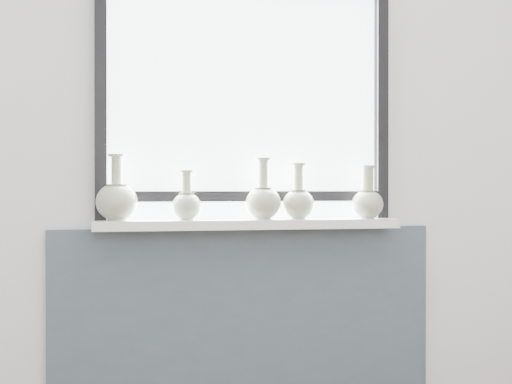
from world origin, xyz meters
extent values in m
cube|color=silver|center=(0.00, 1.81, 1.30)|extent=(3.60, 0.02, 2.60)
cube|color=#404D5C|center=(0.00, 1.78, 0.43)|extent=(1.70, 0.03, 0.86)
cube|color=white|center=(0.00, 1.71, 0.88)|extent=(1.32, 0.18, 0.04)
cube|color=black|center=(-0.62, 1.76, 1.43)|extent=(0.05, 0.06, 1.05)
cube|color=black|center=(0.62, 1.76, 1.43)|extent=(0.05, 0.06, 1.05)
cube|color=black|center=(0.00, 1.76, 1.00)|extent=(1.20, 0.05, 0.04)
cube|color=white|center=(0.00, 1.79, 1.40)|extent=(1.20, 0.01, 1.00)
cylinder|color=#A6B08F|center=(-0.56, 1.70, 0.90)|extent=(0.08, 0.08, 0.01)
ellipsoid|color=#A6B08F|center=(-0.56, 1.70, 0.98)|extent=(0.17, 0.17, 0.16)
cone|color=#A6B08F|center=(-0.56, 1.70, 1.04)|extent=(0.09, 0.09, 0.03)
cylinder|color=#A6B08F|center=(-0.56, 1.70, 1.10)|extent=(0.04, 0.04, 0.13)
cylinder|color=#A6B08F|center=(-0.56, 1.70, 1.17)|extent=(0.07, 0.07, 0.01)
cylinder|color=#A6B08F|center=(-0.27, 1.71, 0.90)|extent=(0.06, 0.06, 0.01)
ellipsoid|color=#A6B08F|center=(-0.27, 1.71, 0.96)|extent=(0.13, 0.13, 0.12)
cone|color=#A6B08F|center=(-0.27, 1.71, 1.00)|extent=(0.07, 0.07, 0.03)
cylinder|color=#A6B08F|center=(-0.27, 1.71, 1.05)|extent=(0.04, 0.04, 0.10)
cylinder|color=#A6B08F|center=(-0.27, 1.71, 1.11)|extent=(0.06, 0.06, 0.01)
cylinder|color=#A6B08F|center=(0.06, 1.69, 0.90)|extent=(0.07, 0.07, 0.01)
ellipsoid|color=#A6B08F|center=(0.06, 1.69, 0.97)|extent=(0.15, 0.15, 0.14)
cone|color=#A6B08F|center=(0.06, 1.69, 1.02)|extent=(0.08, 0.08, 0.03)
cylinder|color=#A6B08F|center=(0.06, 1.69, 1.09)|extent=(0.04, 0.04, 0.14)
cylinder|color=#A6B08F|center=(0.06, 1.69, 1.16)|extent=(0.07, 0.07, 0.01)
cylinder|color=#A6B08F|center=(0.22, 1.70, 0.90)|extent=(0.06, 0.06, 0.01)
ellipsoid|color=#A6B08F|center=(0.22, 1.70, 0.96)|extent=(0.14, 0.14, 0.13)
cone|color=#A6B08F|center=(0.22, 1.70, 1.01)|extent=(0.08, 0.08, 0.03)
cylinder|color=#A6B08F|center=(0.22, 1.70, 1.07)|extent=(0.04, 0.04, 0.12)
cylinder|color=#A6B08F|center=(0.22, 1.70, 1.14)|extent=(0.07, 0.07, 0.01)
cylinder|color=#A6B08F|center=(0.53, 1.68, 0.90)|extent=(0.06, 0.06, 0.01)
ellipsoid|color=#A6B08F|center=(0.53, 1.68, 0.96)|extent=(0.14, 0.14, 0.13)
cone|color=#A6B08F|center=(0.53, 1.68, 1.01)|extent=(0.08, 0.08, 0.03)
cylinder|color=#A6B08F|center=(0.53, 1.68, 1.07)|extent=(0.05, 0.05, 0.12)
cylinder|color=#A6B08F|center=(0.53, 1.68, 1.13)|extent=(0.06, 0.06, 0.01)
camera|label=1|loc=(-0.59, -1.31, 1.04)|focal=50.00mm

